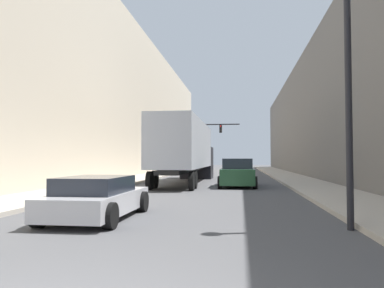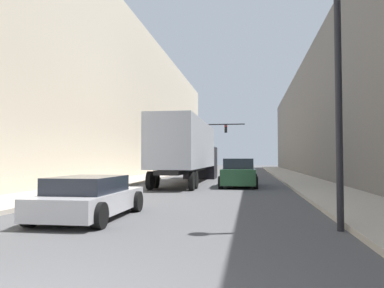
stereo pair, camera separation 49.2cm
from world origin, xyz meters
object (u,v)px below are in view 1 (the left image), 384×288
Objects in this scene: suv_car at (238,173)px; traffic_signal_gantry at (197,137)px; semi_truck at (187,150)px; sedan_car at (97,198)px; street_lamp at (348,47)px.

suv_car is 0.74× the size of traffic_signal_gantry.
traffic_signal_gantry is (-1.27, 17.31, 1.84)m from semi_truck.
sedan_car is at bearing -91.04° from semi_truck.
sedan_car is at bearing -88.27° from traffic_signal_gantry.
sedan_car is 13.22m from suv_car.
suv_car is at bearing -39.13° from semi_truck.
semi_truck is 3.05× the size of suv_car.
semi_truck is 3.48× the size of sedan_car.
traffic_signal_gantry is 34.49m from street_lamp.
traffic_signal_gantry is at bearing 94.21° from semi_truck.
street_lamp reaches higher than traffic_signal_gantry.
semi_truck reaches higher than sedan_car.
sedan_car is 0.64× the size of street_lamp.
semi_truck is 17.62m from street_lamp.
sedan_car is 33.03m from traffic_signal_gantry.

